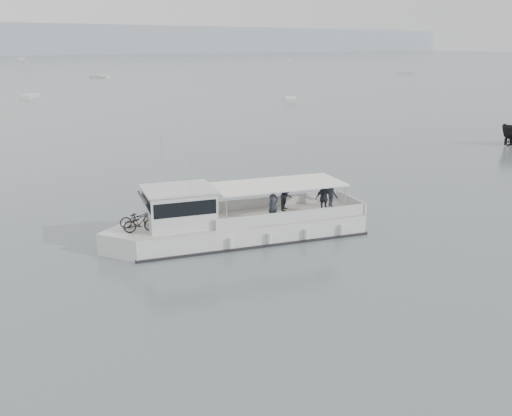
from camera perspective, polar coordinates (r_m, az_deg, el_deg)
ground at (r=32.83m, az=4.71°, el=-1.80°), size 1400.00×1400.00×0.00m
tour_boat at (r=30.05m, az=-2.99°, el=-1.53°), size 14.09×6.87×5.94m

